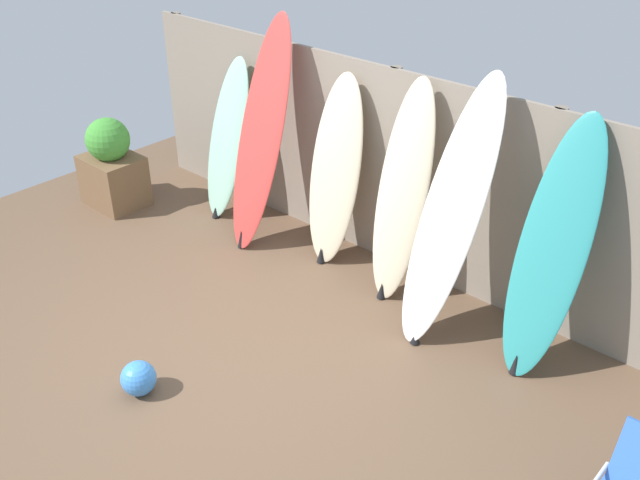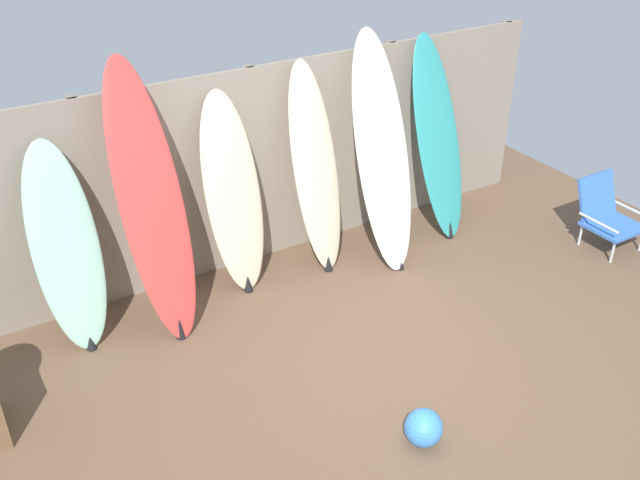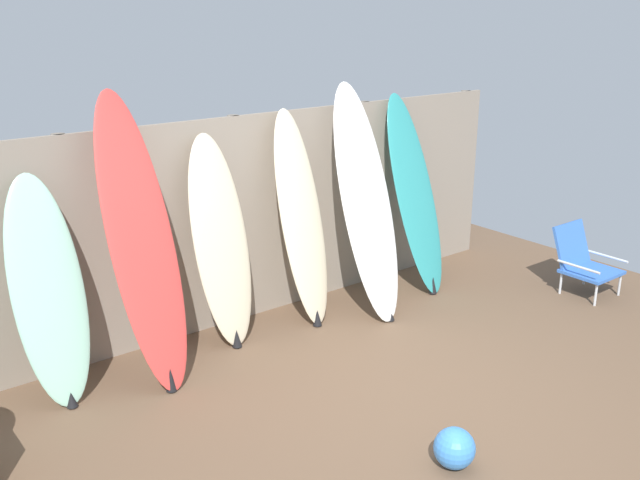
# 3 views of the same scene
# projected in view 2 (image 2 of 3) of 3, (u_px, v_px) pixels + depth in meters

# --- Properties ---
(ground) EXTENTS (7.68, 7.68, 0.00)m
(ground) POSITION_uv_depth(u_px,v_px,m) (385.00, 377.00, 5.24)
(ground) COLOR brown
(fence_back) EXTENTS (6.08, 0.11, 1.80)m
(fence_back) POSITION_uv_depth(u_px,v_px,m) (255.00, 167.00, 6.26)
(fence_back) COLOR gray
(fence_back) RESTS_ON ground
(surfboard_seafoam_0) EXTENTS (0.51, 0.56, 1.60)m
(surfboard_seafoam_0) POSITION_uv_depth(u_px,v_px,m) (66.00, 249.00, 5.28)
(surfboard_seafoam_0) COLOR #9ED6BC
(surfboard_seafoam_0) RESTS_ON ground
(surfboard_red_1) EXTENTS (0.53, 0.77, 2.12)m
(surfboard_red_1) POSITION_uv_depth(u_px,v_px,m) (152.00, 206.00, 5.33)
(surfboard_red_1) COLOR #D13D38
(surfboard_red_1) RESTS_ON ground
(surfboard_cream_2) EXTENTS (0.55, 0.49, 1.72)m
(surfboard_cream_2) POSITION_uv_depth(u_px,v_px,m) (233.00, 195.00, 5.90)
(surfboard_cream_2) COLOR beige
(surfboard_cream_2) RESTS_ON ground
(surfboard_cream_3) EXTENTS (0.50, 0.56, 1.85)m
(surfboard_cream_3) POSITION_uv_depth(u_px,v_px,m) (316.00, 170.00, 6.17)
(surfboard_cream_3) COLOR beige
(surfboard_cream_3) RESTS_ON ground
(surfboard_white_4) EXTENTS (0.59, 0.87, 2.04)m
(surfboard_white_4) POSITION_uv_depth(u_px,v_px,m) (382.00, 154.00, 6.24)
(surfboard_white_4) COLOR white
(surfboard_white_4) RESTS_ON ground
(surfboard_teal_5) EXTENTS (0.53, 0.71, 1.88)m
(surfboard_teal_5) POSITION_uv_depth(u_px,v_px,m) (438.00, 140.00, 6.73)
(surfboard_teal_5) COLOR teal
(surfboard_teal_5) RESTS_ON ground
(beach_chair) EXTENTS (0.50, 0.55, 0.65)m
(beach_chair) POSITION_uv_depth(u_px,v_px,m) (606.00, 213.00, 6.74)
(beach_chair) COLOR silver
(beach_chair) RESTS_ON ground
(beach_ball) EXTENTS (0.26, 0.26, 0.26)m
(beach_ball) POSITION_uv_depth(u_px,v_px,m) (424.00, 428.00, 4.63)
(beach_ball) COLOR #3F8CE5
(beach_ball) RESTS_ON ground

